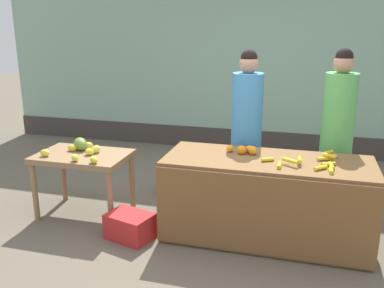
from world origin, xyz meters
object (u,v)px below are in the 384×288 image
Objects in this scene: vendor_woman_green_shirt at (337,135)px; produce_sack at (172,175)px; produce_crate at (130,226)px; vendor_woman_blue_shirt at (246,132)px.

vendor_woman_green_shirt is 3.84× the size of produce_sack.
produce_sack reaches higher than produce_crate.
vendor_woman_green_shirt is 2.38m from produce_crate.
vendor_woman_blue_shirt is 0.99× the size of vendor_woman_green_shirt.
vendor_woman_green_shirt reaches higher than produce_crate.
produce_crate is (-1.96, -1.10, -0.80)m from vendor_woman_green_shirt.
vendor_woman_blue_shirt is 0.97m from vendor_woman_green_shirt.
vendor_woman_green_shirt is 4.20× the size of produce_crate.
vendor_woman_green_shirt is at bearing 3.78° from vendor_woman_blue_shirt.
vendor_woman_blue_shirt is 1.63m from produce_crate.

